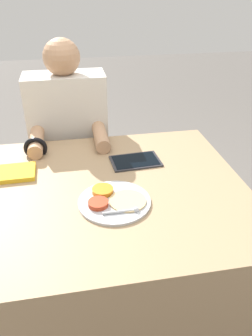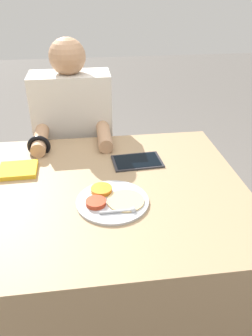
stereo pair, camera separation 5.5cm
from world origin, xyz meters
name	(u,v)px [view 2 (the right image)]	position (x,y,z in m)	size (l,w,h in m)	color
ground_plane	(102,311)	(0.00, 0.00, 0.00)	(12.00, 12.00, 0.00)	#605B56
dining_table	(99,258)	(0.00, 0.00, 0.39)	(1.23, 0.96, 0.78)	#9E7F5B
thali_tray	(111,200)	(0.06, -0.10, 0.78)	(0.27, 0.27, 0.03)	#B7BABF
red_notebook	(18,170)	(-0.32, 0.17, 0.78)	(0.16, 0.14, 0.02)	silver
tablet_device	(137,161)	(0.20, 0.19, 0.78)	(0.23, 0.16, 0.01)	#28282D
person_diner	(76,157)	(-0.09, 0.63, 0.59)	(0.43, 0.46, 1.25)	black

